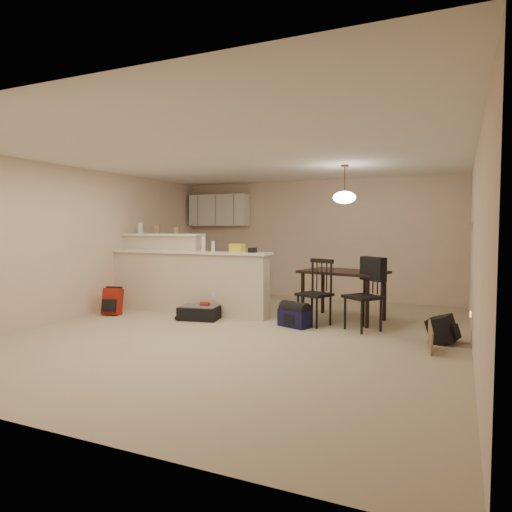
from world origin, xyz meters
The scene contains 21 objects.
room centered at (0.00, 0.00, 1.25)m, with size 7.00×7.02×2.50m.
breakfast_bar centered at (-1.76, 0.98, 0.61)m, with size 3.08×0.58×1.39m.
upper_cabinets centered at (-2.20, 3.32, 1.90)m, with size 1.40×0.34×0.70m, color white.
kitchen_counter centered at (-2.00, 3.19, 0.45)m, with size 1.80×0.60×0.90m, color white.
thermostat centered at (2.98, 1.55, 1.50)m, with size 0.02×0.12×0.12m, color beige.
jar centered at (-2.69, 1.12, 1.49)m, with size 0.10×0.10×0.20m, color silver.
cereal_box centered at (-2.30, 1.12, 1.47)m, with size 0.10×0.07×0.16m, color #8F704A.
small_box centered at (-1.87, 1.12, 1.45)m, with size 0.08×0.06×0.12m, color #8F704A.
bottle_a centered at (-1.18, 0.90, 1.22)m, with size 0.07×0.07×0.26m, color silver.
bottle_b centered at (-0.99, 0.90, 1.18)m, with size 0.06×0.06×0.18m, color silver.
bag_lump centered at (-0.53, 0.90, 1.16)m, with size 0.22×0.18×0.14m, color #8F704A.
pouch centered at (-0.25, 0.90, 1.13)m, with size 0.12×0.10×0.08m, color #8F704A.
dining_table centered at (1.13, 1.42, 0.71)m, with size 1.44×1.11×0.80m.
pendant_lamp centered at (1.13, 1.42, 1.99)m, with size 0.36×0.36×0.62m.
dining_chair_near centered at (0.82, 0.84, 0.51)m, with size 0.44×0.42×1.01m, color black, non-canonical shape.
dining_chair_far centered at (1.57, 0.78, 0.52)m, with size 0.46×0.44×1.05m, color black, non-canonical shape.
suitcase centered at (-1.02, 0.48, 0.11)m, with size 0.63×0.41×0.21m, color black.
red_backpack centered at (-2.61, 0.24, 0.23)m, with size 0.30×0.19×0.45m, color maroon.
navy_duffel centered at (0.58, 0.61, 0.13)m, with size 0.48×0.26×0.26m, color #13123A.
black_daypack centered at (2.65, 0.49, 0.17)m, with size 0.38×0.27×0.34m, color black.
cardboard_sheet centered at (2.54, -0.06, 0.16)m, with size 0.43×0.02×0.32m, color #8F704A.
Camera 1 is at (2.84, -5.84, 1.48)m, focal length 32.00 mm.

